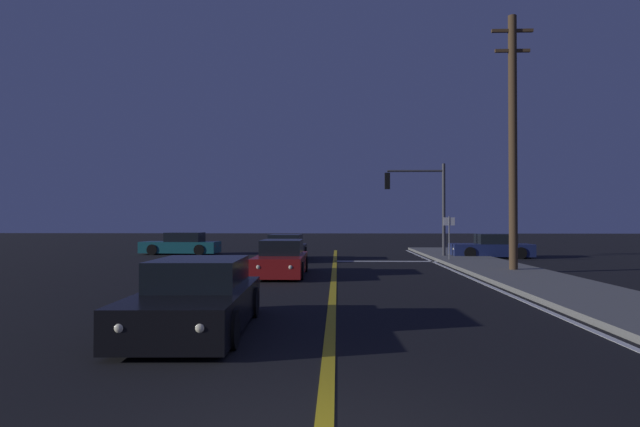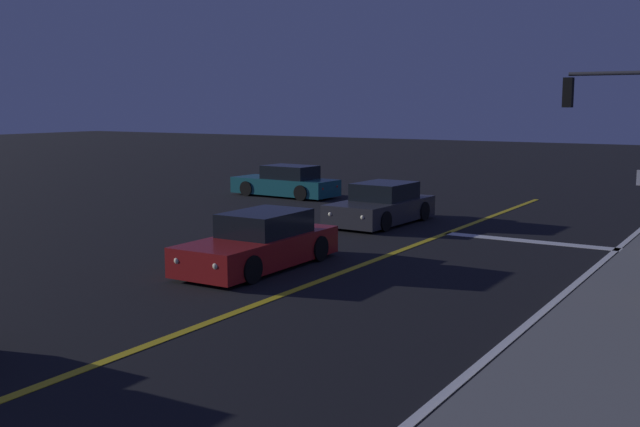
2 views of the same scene
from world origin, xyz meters
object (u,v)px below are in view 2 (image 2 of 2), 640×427
(car_following_oncoming_teal, at_px, (286,183))
(traffic_signal_near_right, at_px, (632,120))
(car_side_waiting_red, at_px, (260,243))
(car_mid_block_charcoal, at_px, (382,206))

(car_following_oncoming_teal, height_order, traffic_signal_near_right, traffic_signal_near_right)
(car_side_waiting_red, bearing_deg, car_following_oncoming_teal, -58.63)
(car_side_waiting_red, bearing_deg, traffic_signal_near_right, -126.77)
(car_following_oncoming_teal, distance_m, traffic_signal_near_right, 14.82)
(car_mid_block_charcoal, relative_size, car_following_oncoming_teal, 0.93)
(car_mid_block_charcoal, bearing_deg, car_side_waiting_red, 96.87)
(car_mid_block_charcoal, distance_m, car_side_waiting_red, 7.68)
(car_mid_block_charcoal, xyz_separation_m, car_following_oncoming_teal, (-6.86, 4.43, -0.00))
(car_following_oncoming_teal, bearing_deg, traffic_signal_near_right, -98.73)
(car_side_waiting_red, relative_size, traffic_signal_near_right, 0.90)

